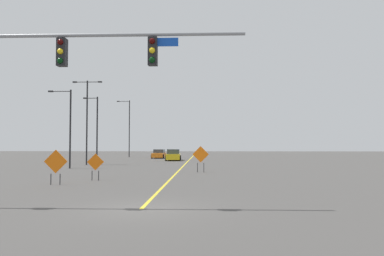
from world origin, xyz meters
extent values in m
plane|color=#4C4947|center=(0.00, 0.00, 0.00)|extent=(184.96, 184.96, 0.00)
cube|color=yellow|center=(0.00, 51.38, 0.00)|extent=(0.16, 102.76, 0.01)
cylinder|color=gray|center=(-3.03, 0.00, 6.48)|extent=(13.75, 0.14, 0.14)
cube|color=black|center=(-3.03, 0.00, 5.84)|extent=(0.34, 0.32, 1.05)
sphere|color=#3A0503|center=(-3.03, -0.17, 6.19)|extent=(0.22, 0.22, 0.22)
sphere|color=yellow|center=(-3.03, -0.17, 5.84)|extent=(0.22, 0.22, 0.22)
sphere|color=black|center=(-3.03, -0.17, 5.49)|extent=(0.22, 0.22, 0.22)
cube|color=black|center=(0.40, 0.00, 5.84)|extent=(0.34, 0.32, 1.05)
sphere|color=#3A0503|center=(0.40, -0.17, 6.19)|extent=(0.22, 0.22, 0.22)
sphere|color=yellow|center=(0.40, -0.17, 5.84)|extent=(0.22, 0.22, 0.22)
sphere|color=black|center=(0.40, -0.17, 5.49)|extent=(0.22, 0.22, 0.22)
cube|color=#1447B7|center=(0.81, 0.00, 6.19)|extent=(1.10, 0.03, 0.32)
cylinder|color=black|center=(-10.56, 21.10, 3.76)|extent=(0.16, 0.16, 7.52)
cylinder|color=black|center=(-11.53, 21.10, 7.37)|extent=(1.95, 0.08, 0.08)
cube|color=#262628|center=(-12.51, 21.10, 7.37)|extent=(0.44, 0.24, 0.14)
cylinder|color=black|center=(-10.82, 49.42, 4.88)|extent=(0.16, 0.16, 9.75)
cylinder|color=black|center=(-11.81, 49.42, 9.60)|extent=(1.98, 0.08, 0.08)
cube|color=#262628|center=(-12.80, 49.42, 9.60)|extent=(0.44, 0.24, 0.14)
cylinder|color=black|center=(-9.91, 27.59, 3.82)|extent=(0.16, 0.16, 7.65)
cylinder|color=black|center=(-10.60, 27.59, 7.50)|extent=(1.38, 0.08, 0.08)
cube|color=#262628|center=(-11.29, 27.59, 7.50)|extent=(0.44, 0.24, 0.14)
cylinder|color=black|center=(-10.78, 26.67, 4.67)|extent=(0.16, 0.16, 9.34)
cylinder|color=black|center=(-11.49, 26.67, 9.19)|extent=(1.41, 0.08, 0.08)
cube|color=#262628|center=(-12.19, 26.67, 9.19)|extent=(0.44, 0.24, 0.14)
cylinder|color=black|center=(-10.07, 26.67, 9.19)|extent=(1.41, 0.08, 0.08)
cube|color=#262628|center=(-9.37, 26.67, 9.19)|extent=(0.44, 0.24, 0.14)
cube|color=orange|center=(1.94, 16.89, 1.49)|extent=(1.35, 0.25, 1.36)
cylinder|color=black|center=(1.68, 16.93, 0.39)|extent=(0.05, 0.05, 0.79)
cylinder|color=black|center=(2.20, 16.85, 0.39)|extent=(0.05, 0.05, 0.79)
cube|color=orange|center=(-6.32, 7.53, 1.35)|extent=(1.37, 0.07, 1.37)
cylinder|color=black|center=(-6.59, 7.52, 0.33)|extent=(0.05, 0.05, 0.65)
cylinder|color=black|center=(-6.05, 7.54, 0.33)|extent=(0.05, 0.05, 0.65)
cube|color=orange|center=(-4.79, 10.18, 1.19)|extent=(1.09, 0.12, 1.09)
cylinder|color=black|center=(-5.00, 10.17, 0.31)|extent=(0.05, 0.05, 0.63)
cylinder|color=black|center=(-4.58, 10.20, 0.31)|extent=(0.05, 0.05, 0.63)
cube|color=gold|center=(-2.14, 37.45, 0.53)|extent=(2.08, 4.65, 0.74)
cube|color=#333D47|center=(-2.15, 37.68, 1.22)|extent=(1.78, 2.44, 0.64)
cylinder|color=black|center=(-2.98, 35.81, 0.32)|extent=(0.25, 0.65, 0.64)
cylinder|color=black|center=(-1.13, 35.91, 0.32)|extent=(0.25, 0.65, 0.64)
cylinder|color=black|center=(-3.14, 39.00, 0.32)|extent=(0.25, 0.65, 0.64)
cylinder|color=black|center=(-1.29, 39.09, 0.32)|extent=(0.25, 0.65, 0.64)
cube|color=orange|center=(-5.06, 44.77, 0.49)|extent=(1.90, 4.31, 0.67)
cube|color=#333D47|center=(-5.05, 44.98, 1.11)|extent=(1.65, 2.07, 0.57)
cylinder|color=black|center=(-5.99, 43.31, 0.32)|extent=(0.24, 0.65, 0.64)
cylinder|color=black|center=(-4.23, 43.25, 0.32)|extent=(0.24, 0.65, 0.64)
cylinder|color=black|center=(-5.89, 46.28, 0.32)|extent=(0.24, 0.65, 0.64)
cylinder|color=black|center=(-4.13, 46.22, 0.32)|extent=(0.24, 0.65, 0.64)
camera|label=1|loc=(2.38, -13.56, 2.44)|focal=34.52mm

